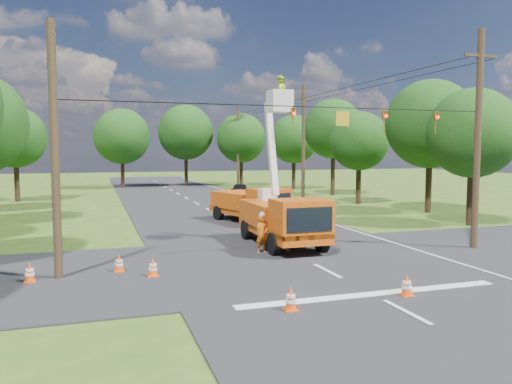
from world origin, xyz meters
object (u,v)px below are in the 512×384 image
object	(u,v)px
pole_right_near	(478,138)
tree_far_a	(122,136)
tree_right_d	(333,129)
tree_right_c	(359,141)
pole_right_mid	(303,144)
tree_right_a	(473,133)
tree_right_e	(294,139)
traffic_cone_6	(287,208)
traffic_cone_2	(267,231)
traffic_cone_3	(153,267)
bucket_truck	(283,211)
second_truck	(251,204)
traffic_cone_1	(407,285)
tree_left_f	(15,137)
traffic_cone_0	(291,299)
tree_right_b	(430,124)
pole_right_far	(238,146)
tree_far_b	(186,132)
traffic_cone_5	(30,272)
pole_left	(55,152)
ground_worker	(262,234)
traffic_cone_4	(119,263)
tree_far_c	(241,138)
distant_car	(240,191)

from	to	relation	value
pole_right_near	tree_far_a	world-z (taller)	pole_right_near
tree_right_d	tree_right_c	bearing A→B (deg)	-101.31
pole_right_mid	tree_right_c	bearing A→B (deg)	-12.01
pole_right_near	tree_right_a	size ratio (longest dim) A/B	1.21
pole_right_near	tree_right_e	distance (m)	35.41
traffic_cone_6	traffic_cone_2	bearing A→B (deg)	-117.02
traffic_cone_3	tree_right_a	bearing A→B (deg)	18.82
bucket_truck	traffic_cone_2	world-z (taller)	bucket_truck
second_truck	traffic_cone_1	world-z (taller)	second_truck
bucket_truck	tree_far_a	xyz separation A→B (m)	(-5.25, 39.74, 4.51)
tree_left_f	traffic_cone_3	bearing A→B (deg)	-74.53
traffic_cone_0	tree_right_b	size ratio (longest dim) A/B	0.07
pole_right_far	tree_far_b	bearing A→B (deg)	137.73
traffic_cone_0	traffic_cone_3	world-z (taller)	same
traffic_cone_2	tree_right_e	world-z (taller)	tree_right_e
second_truck	traffic_cone_3	xyz separation A→B (m)	(-7.38, -11.84, -0.82)
tree_right_e	traffic_cone_5	bearing A→B (deg)	-124.53
pole_right_near	pole_left	size ratio (longest dim) A/B	1.11
pole_right_mid	tree_far_b	xyz separation A→B (m)	(-5.50, 25.00, 1.70)
ground_worker	tree_right_b	xyz separation A→B (m)	(16.22, 9.96, 5.59)
tree_far_a	tree_far_b	xyz separation A→B (m)	(8.00, 2.00, 0.62)
traffic_cone_2	tree_left_f	size ratio (longest dim) A/B	0.08
traffic_cone_4	tree_right_a	bearing A→B (deg)	15.13
tree_right_d	tree_right_e	size ratio (longest dim) A/B	1.12
tree_right_a	tree_right_b	world-z (taller)	tree_right_b
ground_worker	pole_left	world-z (taller)	pole_left
tree_far_b	tree_right_d	bearing A→B (deg)	-56.75
traffic_cone_1	tree_far_b	world-z (taller)	tree_far_b
traffic_cone_3	tree_far_c	world-z (taller)	tree_far_c
pole_right_near	tree_left_f	xyz separation A→B (m)	(-23.30, 30.00, 0.58)
tree_right_a	traffic_cone_0	bearing A→B (deg)	-144.38
traffic_cone_3	traffic_cone_4	xyz separation A→B (m)	(-1.13, 1.09, 0.00)
bucket_truck	tree_left_f	distance (m)	30.95
pole_right_mid	pole_right_far	xyz separation A→B (m)	(0.00, 20.00, 0.00)
tree_right_e	tree_far_b	size ratio (longest dim) A/B	0.84
tree_right_c	tree_far_a	world-z (taller)	tree_far_a
tree_left_f	pole_right_near	bearing A→B (deg)	-52.16
traffic_cone_5	pole_right_mid	size ratio (longest dim) A/B	0.07
traffic_cone_4	tree_left_f	world-z (taller)	tree_left_f
distant_car	traffic_cone_6	world-z (taller)	distant_car
pole_right_mid	tree_far_b	world-z (taller)	tree_far_b
tree_right_a	tree_far_c	size ratio (longest dim) A/B	0.90
traffic_cone_3	tree_right_c	bearing A→B (deg)	45.37
tree_far_c	tree_left_f	bearing A→B (deg)	-153.72
pole_right_mid	tree_right_e	xyz separation A→B (m)	(5.30, 15.00, 0.70)
pole_left	tree_right_d	bearing A→B (deg)	48.01
tree_left_f	tree_right_d	distance (m)	29.77
traffic_cone_4	second_truck	bearing A→B (deg)	51.64
bucket_truck	traffic_cone_1	bearing A→B (deg)	-85.35
traffic_cone_2	tree_right_a	xyz separation A→B (m)	(13.19, 0.28, 5.20)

